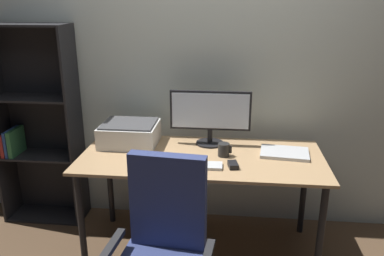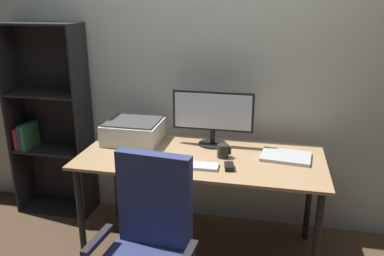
{
  "view_description": "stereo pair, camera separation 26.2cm",
  "coord_description": "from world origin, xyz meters",
  "px_view_note": "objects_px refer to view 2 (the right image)",
  "views": [
    {
      "loc": [
        0.19,
        -2.44,
        1.75
      ],
      "look_at": [
        -0.07,
        0.04,
        0.92
      ],
      "focal_mm": 36.68,
      "sensor_mm": 36.0,
      "label": 1
    },
    {
      "loc": [
        0.45,
        -2.4,
        1.75
      ],
      "look_at": [
        -0.07,
        0.04,
        0.92
      ],
      "focal_mm": 36.68,
      "sensor_mm": 36.0,
      "label": 2
    }
  ],
  "objects_px": {
    "desk": "(201,167)",
    "coffee_mug": "(223,151)",
    "monitor": "(213,114)",
    "laptop": "(286,157)",
    "keyboard": "(196,166)",
    "printer": "(133,131)",
    "bookshelf": "(50,122)",
    "mouse": "(229,167)"
  },
  "relations": [
    {
      "from": "desk",
      "to": "monitor",
      "type": "distance_m",
      "value": 0.38
    },
    {
      "from": "mouse",
      "to": "laptop",
      "type": "height_order",
      "value": "mouse"
    },
    {
      "from": "monitor",
      "to": "bookshelf",
      "type": "relative_size",
      "value": 0.36
    },
    {
      "from": "bookshelf",
      "to": "keyboard",
      "type": "bearing_deg",
      "value": -22.3
    },
    {
      "from": "keyboard",
      "to": "bookshelf",
      "type": "bearing_deg",
      "value": 156.52
    },
    {
      "from": "coffee_mug",
      "to": "laptop",
      "type": "height_order",
      "value": "coffee_mug"
    },
    {
      "from": "mouse",
      "to": "laptop",
      "type": "bearing_deg",
      "value": 24.79
    },
    {
      "from": "monitor",
      "to": "bookshelf",
      "type": "height_order",
      "value": "bookshelf"
    },
    {
      "from": "mouse",
      "to": "coffee_mug",
      "type": "relative_size",
      "value": 1.03
    },
    {
      "from": "coffee_mug",
      "to": "monitor",
      "type": "bearing_deg",
      "value": 116.09
    },
    {
      "from": "laptop",
      "to": "bookshelf",
      "type": "relative_size",
      "value": 0.2
    },
    {
      "from": "desk",
      "to": "keyboard",
      "type": "relative_size",
      "value": 5.63
    },
    {
      "from": "monitor",
      "to": "laptop",
      "type": "xyz_separation_m",
      "value": [
        0.52,
        -0.15,
        -0.22
      ]
    },
    {
      "from": "monitor",
      "to": "desk",
      "type": "bearing_deg",
      "value": -100.46
    },
    {
      "from": "monitor",
      "to": "coffee_mug",
      "type": "relative_size",
      "value": 6.17
    },
    {
      "from": "mouse",
      "to": "bookshelf",
      "type": "height_order",
      "value": "bookshelf"
    },
    {
      "from": "printer",
      "to": "coffee_mug",
      "type": "bearing_deg",
      "value": -13.08
    },
    {
      "from": "laptop",
      "to": "bookshelf",
      "type": "xyz_separation_m",
      "value": [
        -1.89,
        0.29,
        0.02
      ]
    },
    {
      "from": "printer",
      "to": "bookshelf",
      "type": "bearing_deg",
      "value": 166.13
    },
    {
      "from": "desk",
      "to": "coffee_mug",
      "type": "bearing_deg",
      "value": 3.43
    },
    {
      "from": "monitor",
      "to": "mouse",
      "type": "bearing_deg",
      "value": -66.89
    },
    {
      "from": "desk",
      "to": "mouse",
      "type": "bearing_deg",
      "value": -39.02
    },
    {
      "from": "keyboard",
      "to": "printer",
      "type": "xyz_separation_m",
      "value": [
        -0.54,
        0.35,
        0.07
      ]
    },
    {
      "from": "desk",
      "to": "monitor",
      "type": "relative_size",
      "value": 2.85
    },
    {
      "from": "laptop",
      "to": "mouse",
      "type": "bearing_deg",
      "value": -137.63
    },
    {
      "from": "keyboard",
      "to": "laptop",
      "type": "bearing_deg",
      "value": 24.37
    },
    {
      "from": "laptop",
      "to": "bookshelf",
      "type": "distance_m",
      "value": 1.92
    },
    {
      "from": "keyboard",
      "to": "bookshelf",
      "type": "xyz_separation_m",
      "value": [
        -1.34,
        0.55,
        0.03
      ]
    },
    {
      "from": "mouse",
      "to": "monitor",
      "type": "bearing_deg",
      "value": 101.99
    },
    {
      "from": "keyboard",
      "to": "printer",
      "type": "relative_size",
      "value": 0.72
    },
    {
      "from": "keyboard",
      "to": "mouse",
      "type": "distance_m",
      "value": 0.21
    },
    {
      "from": "keyboard",
      "to": "printer",
      "type": "bearing_deg",
      "value": 145.73
    },
    {
      "from": "monitor",
      "to": "laptop",
      "type": "distance_m",
      "value": 0.58
    },
    {
      "from": "desk",
      "to": "bookshelf",
      "type": "xyz_separation_m",
      "value": [
        -1.34,
        0.37,
        0.11
      ]
    },
    {
      "from": "monitor",
      "to": "printer",
      "type": "relative_size",
      "value": 1.43
    },
    {
      "from": "monitor",
      "to": "keyboard",
      "type": "relative_size",
      "value": 1.98
    },
    {
      "from": "desk",
      "to": "printer",
      "type": "height_order",
      "value": "printer"
    },
    {
      "from": "desk",
      "to": "printer",
      "type": "xyz_separation_m",
      "value": [
        -0.54,
        0.17,
        0.16
      ]
    },
    {
      "from": "monitor",
      "to": "laptop",
      "type": "height_order",
      "value": "monitor"
    },
    {
      "from": "monitor",
      "to": "laptop",
      "type": "relative_size",
      "value": 1.79
    },
    {
      "from": "monitor",
      "to": "keyboard",
      "type": "distance_m",
      "value": 0.47
    },
    {
      "from": "monitor",
      "to": "printer",
      "type": "bearing_deg",
      "value": -174.27
    }
  ]
}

